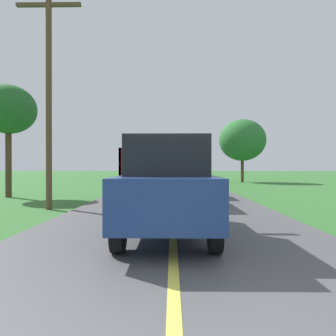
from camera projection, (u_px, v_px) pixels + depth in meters
The scene contains 6 objects.
banana_truck_near at pixel (158, 166), 13.57m from camera, with size 2.38×5.82×2.80m.
banana_truck_far at pixel (169, 167), 26.40m from camera, with size 2.38×5.81×2.80m.
utility_pole_roadside at pixel (49, 92), 10.38m from camera, with size 2.20×0.20×7.36m.
roadside_tree_near_left at pixel (242, 140), 28.43m from camera, with size 4.30×4.30×5.87m.
roadside_tree_mid_right at pixel (8, 110), 14.50m from camera, with size 2.57×2.57×5.34m.
following_car at pixel (168, 186), 6.09m from camera, with size 1.74×4.10×1.92m.
Camera 1 is at (-0.02, -1.33, 1.46)m, focal length 32.67 mm.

